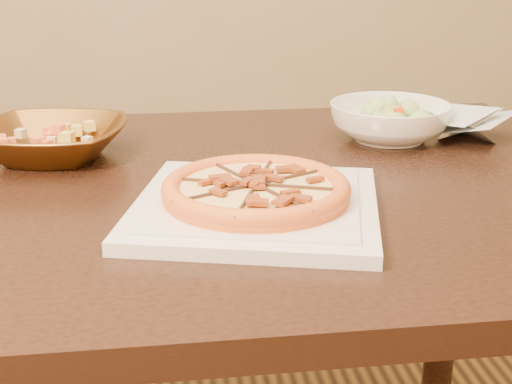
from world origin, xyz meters
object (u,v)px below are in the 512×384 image
pizza (256,189)px  bronze_bowl (52,141)px  salad_bowl (389,122)px  plate (256,206)px  dining_table (171,244)px

pizza → bronze_bowl: bronze_bowl is taller
bronze_bowl → salad_bowl: size_ratio=1.12×
plate → pizza: (-0.00, 0.00, 0.02)m
pizza → dining_table: bearing=128.7°
salad_bowl → plate: bearing=-131.2°
plate → salad_bowl: bearing=48.8°
plate → salad_bowl: (0.29, 0.33, 0.02)m
plate → bronze_bowl: (-0.30, 0.29, 0.02)m
pizza → salad_bowl: (0.29, 0.33, -0.00)m
bronze_bowl → salad_bowl: bearing=3.4°
dining_table → salad_bowl: bearing=24.8°
dining_table → pizza: (0.11, -0.14, 0.13)m
pizza → bronze_bowl: bearing=135.7°
pizza → bronze_bowl: 0.42m
dining_table → bronze_bowl: size_ratio=5.86×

